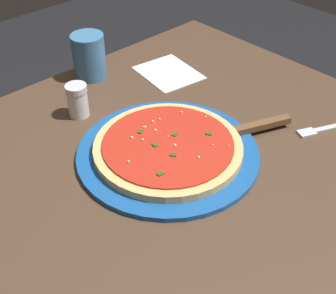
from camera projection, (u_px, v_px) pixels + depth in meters
restaurant_table at (185, 199)px, 1.01m from camera, size 0.85×0.92×0.73m
serving_plate at (168, 153)px, 0.90m from camera, size 0.35×0.35×0.01m
pizza at (168, 147)px, 0.89m from camera, size 0.29×0.29×0.02m
pizza_server at (244, 130)px, 0.94m from camera, size 0.12×0.22×0.01m
cup_tall_drink at (89, 56)px, 1.11m from camera, size 0.08×0.08×0.11m
napkin_folded_right at (169, 73)px, 1.16m from camera, size 0.17×0.15×0.00m
fork at (333, 127)px, 0.97m from camera, size 0.09×0.18×0.00m
parmesan_shaker at (78, 100)px, 0.99m from camera, size 0.05×0.05×0.07m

